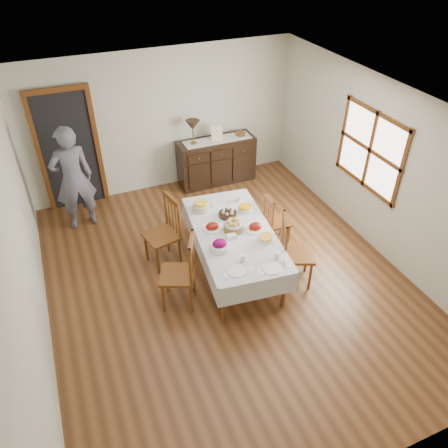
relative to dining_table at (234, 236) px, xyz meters
name	(u,v)px	position (x,y,z in m)	size (l,w,h in m)	color
ground	(227,279)	(-0.18, -0.16, -0.64)	(6.00, 6.00, 0.00)	brown
room_shell	(205,171)	(-0.33, 0.26, 1.00)	(5.02, 6.02, 2.65)	silver
dining_table	(234,236)	(0.00, 0.00, 0.00)	(1.31, 2.23, 0.73)	silver
chair_left_near	(181,271)	(-0.91, -0.33, -0.08)	(0.61, 0.61, 1.10)	#603212
chair_left_far	(165,231)	(-0.87, 0.60, -0.07)	(0.56, 0.56, 1.12)	#603212
chair_right_near	(293,250)	(0.69, -0.52, -0.08)	(0.60, 0.60, 1.10)	#603212
chair_right_far	(275,220)	(0.87, 0.37, -0.19)	(0.40, 0.40, 0.89)	#603212
sideboard	(216,161)	(0.75, 2.56, -0.19)	(1.49, 0.54, 0.90)	black
person	(72,175)	(-1.94, 2.08, 0.33)	(0.61, 0.39, 1.94)	#575865
bread_basket	(233,226)	(0.00, 0.03, 0.17)	(0.28, 0.28, 0.18)	brown
egg_basket	(228,214)	(0.06, 0.39, 0.13)	(0.27, 0.27, 0.11)	black
ham_platter_a	(212,227)	(-0.26, 0.19, 0.12)	(0.28, 0.28, 0.11)	silver
ham_platter_b	(255,227)	(0.30, -0.06, 0.12)	(0.31, 0.31, 0.11)	silver
beet_bowl	(220,246)	(-0.34, -0.29, 0.15)	(0.26, 0.26, 0.16)	silver
carrot_bowl	(245,208)	(0.36, 0.41, 0.13)	(0.20, 0.20, 0.10)	silver
pineapple_bowl	(201,206)	(-0.25, 0.69, 0.16)	(0.26, 0.26, 0.15)	#CFB790
casserole_dish	(266,238)	(0.32, -0.36, 0.12)	(0.22, 0.22, 0.07)	silver
butter_dish	(231,237)	(-0.11, -0.14, 0.12)	(0.15, 0.11, 0.07)	silver
setting_left	(238,267)	(-0.26, -0.73, 0.11)	(0.43, 0.31, 0.10)	silver
setting_right	(273,264)	(0.17, -0.85, 0.11)	(0.43, 0.31, 0.10)	silver
glass_far_a	(213,204)	(-0.05, 0.71, 0.13)	(0.06, 0.06, 0.09)	white
glass_far_b	(239,199)	(0.39, 0.69, 0.14)	(0.06, 0.06, 0.10)	white
runner	(218,140)	(0.77, 2.54, 0.26)	(1.30, 0.35, 0.01)	silver
table_lamp	(193,126)	(0.30, 2.56, 0.61)	(0.26, 0.26, 0.46)	olive
picture_frame	(217,133)	(0.76, 2.54, 0.40)	(0.22, 0.08, 0.28)	beige
deco_bowl	(240,134)	(1.26, 2.57, 0.29)	(0.20, 0.20, 0.06)	#603212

